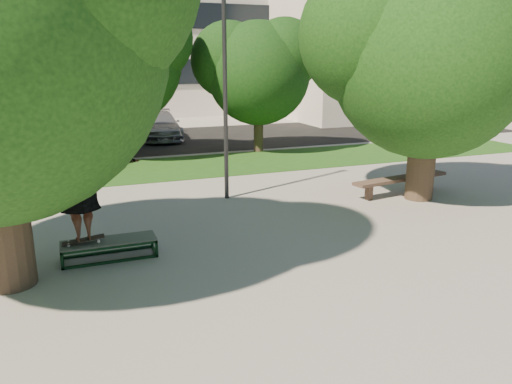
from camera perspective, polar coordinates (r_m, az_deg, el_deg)
name	(u,v)px	position (r m, az deg, el deg)	size (l,w,h in m)	color
ground	(258,271)	(9.34, 0.24, -9.00)	(120.00, 120.00, 0.00)	gray
grass_strip	(189,167)	(18.32, -7.67, 2.90)	(30.00, 4.00, 0.02)	#1C4814
asphalt_strip	(136,142)	(24.45, -13.58, 5.61)	(40.00, 8.00, 0.01)	black
tree_right	(426,47)	(14.26, 18.90, 15.39)	(6.24, 5.33, 6.51)	#38281E
bg_tree_mid	(115,53)	(20.13, -15.84, 15.04)	(5.76, 4.92, 6.24)	#38281E
bg_tree_right	(256,67)	(20.93, 0.05, 14.12)	(5.04, 4.31, 5.43)	#38281E
lamppost	(225,84)	(13.60, -3.56, 12.22)	(0.25, 0.15, 6.11)	#2D2D30
side_building	(386,56)	(36.64, 14.60, 14.80)	(15.00, 10.00, 8.00)	beige
grind_box	(109,249)	(10.25, -16.41, -6.27)	(1.80, 0.60, 0.38)	black
skater_rig	(79,192)	(9.87, -19.58, -0.05)	(2.35, 0.92, 1.94)	white
bench	(401,180)	(14.99, 16.23, 1.36)	(3.33, 0.95, 0.51)	brown
car_dark	(16,139)	(22.66, -25.77, 5.51)	(1.39, 3.98, 1.31)	black
car_grey	(94,134)	(21.77, -18.07, 6.35)	(2.71, 5.87, 1.63)	#58575C
car_silver_b	(160,125)	(25.03, -10.95, 7.47)	(1.84, 4.52, 1.31)	#A3A3A7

